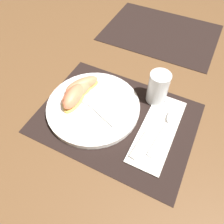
{
  "coord_description": "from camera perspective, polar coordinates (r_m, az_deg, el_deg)",
  "views": [
    {
      "loc": [
        0.15,
        -0.33,
        0.52
      ],
      "look_at": [
        -0.01,
        -0.0,
        0.02
      ],
      "focal_mm": 35.0,
      "sensor_mm": 36.0,
      "label": 1
    }
  ],
  "objects": [
    {
      "name": "juice_glass",
      "position": [
        0.66,
        11.85,
        5.89
      ],
      "size": [
        0.06,
        0.06,
        0.1
      ],
      "color": "silver",
      "rests_on": "placemat"
    },
    {
      "name": "plate",
      "position": [
        0.65,
        -5.0,
        1.25
      ],
      "size": [
        0.27,
        0.27,
        0.02
      ],
      "color": "white",
      "rests_on": "placemat"
    },
    {
      "name": "napkin",
      "position": [
        0.62,
        11.91,
        -4.6
      ],
      "size": [
        0.09,
        0.26,
        0.0
      ],
      "color": "white",
      "rests_on": "placemat"
    },
    {
      "name": "citrus_wedge_0",
      "position": [
        0.68,
        -7.84,
        6.91
      ],
      "size": [
        0.09,
        0.12,
        0.04
      ],
      "color": "#F7C656",
      "rests_on": "plate"
    },
    {
      "name": "citrus_wedge_1",
      "position": [
        0.66,
        -8.96,
        5.47
      ],
      "size": [
        0.07,
        0.14,
        0.04
      ],
      "color": "#F7C656",
      "rests_on": "plate"
    },
    {
      "name": "fork",
      "position": [
        0.64,
        -5.55,
        2.02
      ],
      "size": [
        0.17,
        0.08,
        0.0
      ],
      "color": "silver",
      "rests_on": "plate"
    },
    {
      "name": "citrus_wedge_2",
      "position": [
        0.64,
        -9.97,
        3.9
      ],
      "size": [
        0.05,
        0.1,
        0.05
      ],
      "color": "#F7C656",
      "rests_on": "plate"
    },
    {
      "name": "ground_plane",
      "position": [
        0.64,
        1.08,
        -1.63
      ],
      "size": [
        3.0,
        3.0,
        0.0
      ],
      "primitive_type": "plane",
      "color": "brown"
    },
    {
      "name": "placemat_far",
      "position": [
        0.97,
        12.59,
        19.64
      ],
      "size": [
        0.44,
        0.33,
        0.0
      ],
      "color": "black",
      "rests_on": "ground_plane"
    },
    {
      "name": "knife",
      "position": [
        0.61,
        10.24,
        -4.28
      ],
      "size": [
        0.05,
        0.23,
        0.01
      ],
      "color": "silver",
      "rests_on": "napkin"
    },
    {
      "name": "placemat",
      "position": [
        0.63,
        1.09,
        -1.53
      ],
      "size": [
        0.44,
        0.33,
        0.0
      ],
      "color": "black",
      "rests_on": "ground_plane"
    },
    {
      "name": "spoon",
      "position": [
        0.64,
        14.84,
        -2.53
      ],
      "size": [
        0.05,
        0.18,
        0.01
      ],
      "color": "silver",
      "rests_on": "napkin"
    }
  ]
}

